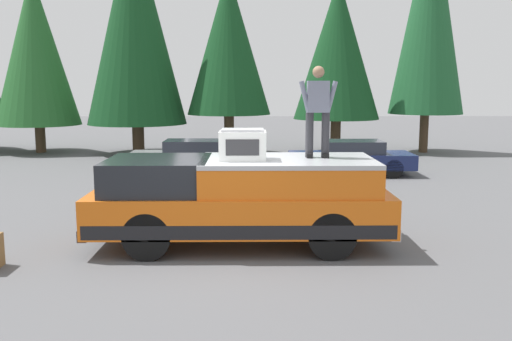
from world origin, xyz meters
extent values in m
plane|color=#565659|center=(0.00, 0.00, 0.00)|extent=(90.00, 90.00, 0.00)
cube|color=orange|center=(0.48, -0.40, 0.70)|extent=(2.00, 5.50, 0.70)
cube|color=black|center=(0.48, -0.40, 0.51)|extent=(2.01, 5.39, 0.24)
cube|color=black|center=(0.48, 1.11, 1.35)|extent=(1.84, 1.87, 0.60)
cube|color=orange|center=(0.48, -1.28, 1.31)|extent=(1.92, 3.19, 0.52)
cube|color=#A8AAAF|center=(0.48, -1.28, 1.61)|extent=(1.94, 3.19, 0.08)
cube|color=#232326|center=(0.48, 2.29, 0.43)|extent=(1.96, 0.16, 0.20)
cube|color=#B2B5BA|center=(0.48, -3.09, 0.43)|extent=(1.96, 0.16, 0.20)
cylinder|color=black|center=(-0.37, 1.20, 0.42)|extent=(0.30, 0.84, 0.84)
cylinder|color=black|center=(1.33, 1.20, 0.42)|extent=(0.30, 0.84, 0.84)
cylinder|color=black|center=(-0.37, -1.99, 0.42)|extent=(0.30, 0.84, 0.84)
cylinder|color=black|center=(1.33, -1.99, 0.42)|extent=(0.30, 0.84, 0.84)
cube|color=silver|center=(0.31, -0.45, 1.91)|extent=(0.64, 0.84, 0.52)
cube|color=#2D2D30|center=(-0.01, -0.45, 1.91)|extent=(0.01, 0.59, 0.29)
cube|color=#99999E|center=(0.31, -0.45, 2.19)|extent=(0.58, 0.76, 0.04)
cylinder|color=#333338|center=(0.65, -1.99, 2.07)|extent=(0.15, 0.15, 0.84)
cube|color=black|center=(0.61, -1.99, 1.69)|extent=(0.26, 0.11, 0.08)
cylinder|color=#333338|center=(0.65, -1.69, 2.07)|extent=(0.15, 0.15, 0.84)
cube|color=black|center=(0.61, -1.69, 1.69)|extent=(0.26, 0.11, 0.08)
cube|color=gray|center=(0.65, -1.84, 2.78)|extent=(0.24, 0.40, 0.58)
sphere|color=#A37A5B|center=(0.65, -1.84, 3.23)|extent=(0.22, 0.22, 0.22)
cylinder|color=gray|center=(0.62, -2.09, 2.78)|extent=(0.09, 0.23, 0.58)
cylinder|color=gray|center=(0.62, -1.60, 2.78)|extent=(0.09, 0.23, 0.58)
cube|color=navy|center=(8.82, -3.97, 0.49)|extent=(1.64, 4.10, 0.50)
cube|color=#282D38|center=(8.82, -4.07, 0.95)|extent=(1.31, 1.89, 0.42)
cylinder|color=black|center=(8.10, -2.70, 0.31)|extent=(0.20, 0.62, 0.62)
cylinder|color=black|center=(9.54, -2.70, 0.31)|extent=(0.20, 0.62, 0.62)
cylinder|color=black|center=(8.10, -5.24, 0.31)|extent=(0.20, 0.62, 0.62)
cylinder|color=black|center=(9.54, -5.24, 0.31)|extent=(0.20, 0.62, 0.62)
cube|color=gray|center=(9.02, 1.44, 0.49)|extent=(1.64, 4.10, 0.50)
cube|color=#282D38|center=(9.02, 1.34, 0.95)|extent=(1.31, 1.89, 0.42)
cylinder|color=black|center=(8.30, 2.71, 0.31)|extent=(0.20, 0.62, 0.62)
cylinder|color=black|center=(9.74, 2.71, 0.31)|extent=(0.20, 0.62, 0.62)
cylinder|color=black|center=(8.30, 0.17, 0.31)|extent=(0.20, 0.62, 0.62)
cylinder|color=black|center=(9.74, 0.17, 0.31)|extent=(0.20, 0.62, 0.62)
cylinder|color=#4C3826|center=(15.18, -8.41, 0.87)|extent=(0.39, 0.39, 1.74)
cone|color=#1E562D|center=(15.18, -8.41, 6.30)|extent=(3.25, 3.25, 9.12)
cylinder|color=#4C3826|center=(15.14, -4.42, 0.76)|extent=(0.46, 0.46, 1.51)
cone|color=#14421E|center=(15.14, -4.42, 4.57)|extent=(3.79, 3.79, 6.12)
cylinder|color=#4C3826|center=(14.56, 0.33, 0.87)|extent=(0.43, 0.43, 1.75)
cone|color=#14421E|center=(14.56, 0.33, 4.78)|extent=(3.60, 3.60, 6.07)
cylinder|color=#4C3826|center=(14.83, 4.35, 0.66)|extent=(0.52, 0.52, 1.31)
cone|color=#14421E|center=(14.83, 4.35, 5.71)|extent=(4.29, 4.29, 8.79)
cylinder|color=#4C3826|center=(15.33, 8.85, 0.62)|extent=(0.44, 0.44, 1.24)
cone|color=#235B28|center=(15.33, 8.85, 4.56)|extent=(3.68, 3.68, 6.65)
camera|label=1|loc=(-9.69, -0.58, 2.98)|focal=39.03mm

